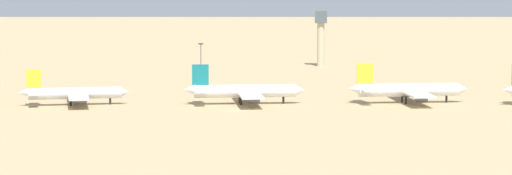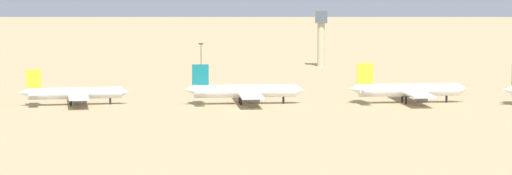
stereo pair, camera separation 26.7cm
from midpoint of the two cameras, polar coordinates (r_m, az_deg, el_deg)
The scene contains 6 objects.
ground at distance 335.86m, azimuth -1.06°, elevation -1.18°, with size 4000.00×4000.00×0.00m, color tan.
parked_jet_yellow_1 at distance 352.96m, azimuth -9.36°, elevation -0.30°, with size 34.58×29.55×11.47m.
parked_jet_teal_2 at distance 350.67m, azimuth -0.65°, elevation -0.19°, with size 38.76×32.82×12.80m.
parked_jet_yellow_3 at distance 356.87m, azimuth 7.77°, elevation -0.13°, with size 39.17×33.19×12.94m.
control_tower at distance 488.97m, azimuth 3.33°, elevation 2.82°, with size 5.20×5.20×24.53m.
light_pole_mid at distance 427.37m, azimuth -2.87°, elevation 1.49°, with size 1.80×0.50×14.31m.
Camera 1 is at (8.46, -333.07, 42.37)m, focal length 77.91 mm.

